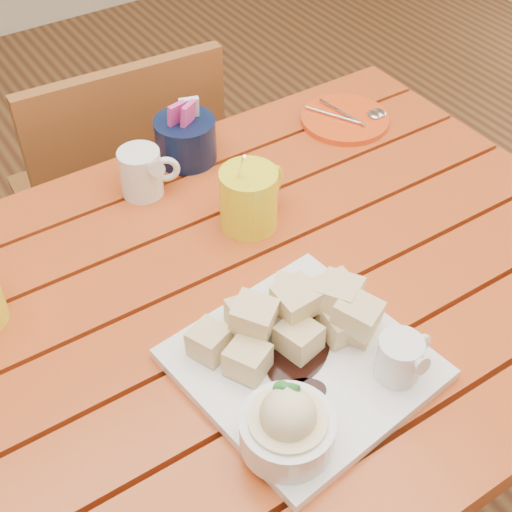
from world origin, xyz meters
TOP-DOWN VIEW (x-y plane):
  - table at (0.00, 0.00)m, footprint 1.20×0.79m
  - dessert_plate at (0.01, -0.16)m, footprint 0.31×0.31m
  - coffee_mug_right at (0.12, 0.13)m, footprint 0.12×0.09m
  - cream_pitcher at (0.02, 0.28)m, footprint 0.10×0.08m
  - sugar_caddy at (0.12, 0.33)m, footprint 0.10×0.10m
  - orange_saucer at (0.42, 0.27)m, footprint 0.16×0.16m
  - chair_far at (0.10, 0.61)m, footprint 0.42×0.42m

SIDE VIEW (x-z plane):
  - chair_far at x=0.10m, z-range 0.05..0.89m
  - table at x=0.00m, z-range 0.27..1.02m
  - orange_saucer at x=0.42m, z-range 0.75..0.76m
  - dessert_plate at x=0.01m, z-range 0.73..0.84m
  - sugar_caddy at x=0.12m, z-range 0.73..0.85m
  - cream_pitcher at x=0.02m, z-range 0.75..0.83m
  - coffee_mug_right at x=0.12m, z-range 0.73..0.87m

